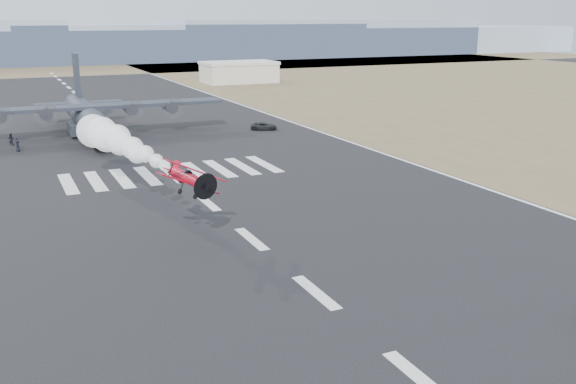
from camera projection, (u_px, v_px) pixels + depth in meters
ground at (421, 379)px, 33.41m from camera, size 500.00×500.00×0.00m
scrub_far at (45, 68)px, 234.91m from camera, size 500.00×80.00×0.00m
runway_markings at (153, 157)px, 85.98m from camera, size 60.00×260.00×0.01m
ridge_seg_d at (37, 46)px, 259.47m from camera, size 150.00×50.00×13.00m
ridge_seg_e at (192, 41)px, 285.40m from camera, size 150.00×50.00×15.00m
ridge_seg_f at (322, 37)px, 311.33m from camera, size 150.00×50.00×17.00m
ridge_seg_g at (431, 39)px, 338.05m from camera, size 150.00×50.00×13.00m
hangar_right at (239, 72)px, 182.57m from camera, size 20.50×12.50×5.90m
aerobatic_biplane at (189, 178)px, 51.86m from camera, size 5.58×5.51×3.83m
smoke_trail at (108, 136)px, 69.20m from camera, size 5.37×25.46×3.81m
transport_aircraft at (87, 115)px, 101.44m from camera, size 42.17×34.76×12.20m
support_vehicle at (264, 126)px, 106.65m from camera, size 4.89×3.60×1.23m
crew_a at (129, 135)px, 97.29m from camera, size 0.65×0.71×1.59m
crew_b at (11, 139)px, 93.68m from camera, size 1.02×0.92×1.78m
crew_c at (85, 135)px, 96.89m from camera, size 1.31×1.21×1.89m
crew_d at (116, 139)px, 93.55m from camera, size 0.96×1.20×1.83m
crew_e at (18, 146)px, 89.44m from camera, size 0.72×0.91×1.63m
crew_f at (84, 140)px, 93.93m from camera, size 1.39×1.40×1.61m
crew_g at (17, 143)px, 91.43m from camera, size 0.66×0.72×1.59m
crew_h at (112, 132)px, 99.14m from camera, size 0.82×1.04×1.88m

